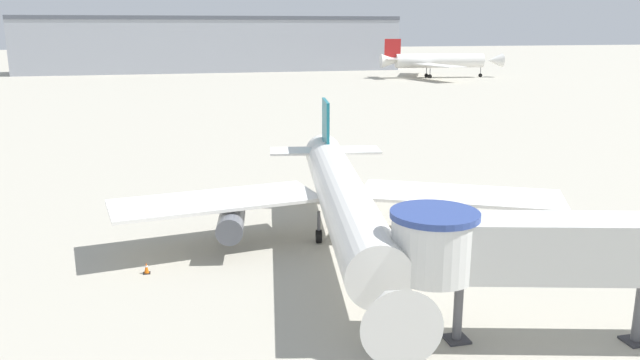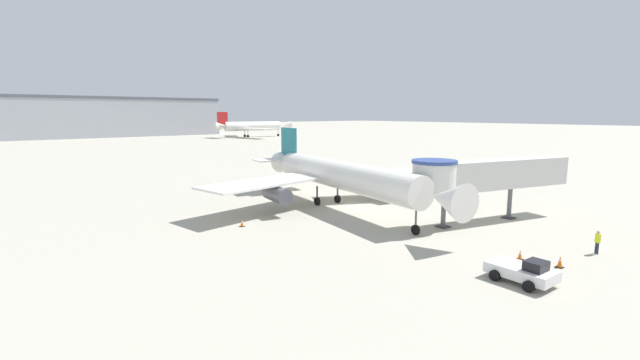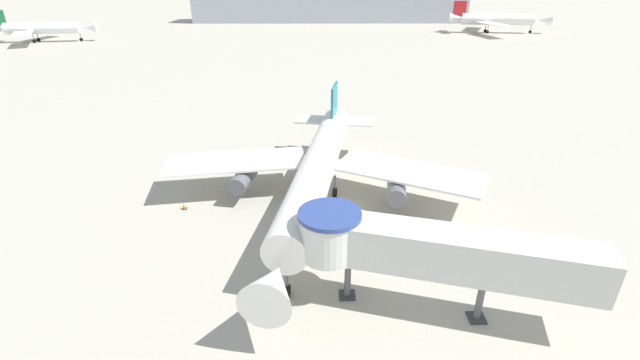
{
  "view_description": "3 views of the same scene",
  "coord_description": "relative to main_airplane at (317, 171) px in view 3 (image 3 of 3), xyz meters",
  "views": [
    {
      "loc": [
        -12.36,
        -37.39,
        14.58
      ],
      "look_at": [
        -2.87,
        1.09,
        4.78
      ],
      "focal_mm": 35.0,
      "sensor_mm": 36.0,
      "label": 1
    },
    {
      "loc": [
        -33.25,
        -35.62,
        10.63
      ],
      "look_at": [
        -6.0,
        -2.27,
        3.87
      ],
      "focal_mm": 24.0,
      "sensor_mm": 36.0,
      "label": 2
    },
    {
      "loc": [
        -1.56,
        -35.65,
        19.93
      ],
      "look_at": [
        -1.37,
        -5.22,
        5.23
      ],
      "focal_mm": 24.0,
      "sensor_mm": 36.0,
      "label": 3
    }
  ],
  "objects": [
    {
      "name": "jet_bridge",
      "position": [
        6.38,
        -13.8,
        1.04
      ],
      "size": [
        18.06,
        7.53,
        6.42
      ],
      "rotation": [
        0.0,
        0.0,
        -0.26
      ],
      "color": "silver",
      "rests_on": "ground_plane"
    },
    {
      "name": "ground_plane",
      "position": [
        1.61,
        0.06,
        -3.69
      ],
      "size": [
        800.0,
        800.0,
        0.0
      ],
      "primitive_type": "plane",
      "color": "#A8A393"
    },
    {
      "name": "terminal_building",
      "position": [
        5.75,
        175.06,
        5.2
      ],
      "size": [
        122.33,
        18.81,
        17.75
      ],
      "color": "#999EA8",
      "rests_on": "ground_plane"
    },
    {
      "name": "main_airplane",
      "position": [
        0.0,
        0.0,
        0.0
      ],
      "size": [
        30.96,
        33.22,
        8.65
      ],
      "rotation": [
        0.0,
        0.0,
        -0.16
      ],
      "color": "white",
      "rests_on": "ground_plane"
    },
    {
      "name": "background_jet_green_tail",
      "position": [
        -88.75,
        109.2,
        0.65
      ],
      "size": [
        31.42,
        29.97,
        9.84
      ],
      "rotation": [
        0.0,
        0.0,
        1.73
      ],
      "color": "white",
      "rests_on": "ground_plane"
    },
    {
      "name": "traffic_cone_port_wing",
      "position": [
        -12.51,
        -0.5,
        -3.35
      ],
      "size": [
        0.43,
        0.43,
        0.71
      ],
      "color": "black",
      "rests_on": "ground_plane"
    },
    {
      "name": "background_jet_red_tail",
      "position": [
        65.87,
        132.23,
        1.15
      ],
      "size": [
        36.39,
        37.84,
        11.06
      ],
      "rotation": [
        0.0,
        0.0,
        1.45
      ],
      "color": "white",
      "rests_on": "ground_plane"
    }
  ]
}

